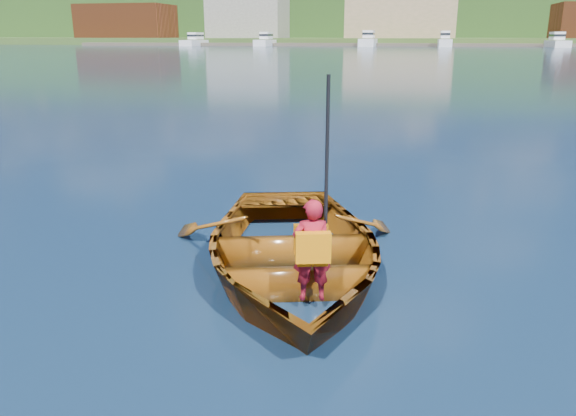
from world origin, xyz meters
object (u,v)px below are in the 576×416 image
rowboat (291,249)px  dock (371,45)px  child_paddler (312,248)px  marina_yachts (467,41)px

rowboat → dock: dock is taller
child_paddler → dock: (-11.15, 148.93, -0.25)m
rowboat → dock: (-10.76, 148.10, 0.11)m
rowboat → child_paddler: bearing=-64.5°
rowboat → child_paddler: (0.39, -0.82, 0.36)m
rowboat → dock: bearing=94.2°
marina_yachts → dock: bearing=168.9°
child_paddler → marina_yachts: marina_yachts is taller
child_paddler → marina_yachts: bearing=85.0°
child_paddler → rowboat: bearing=115.5°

